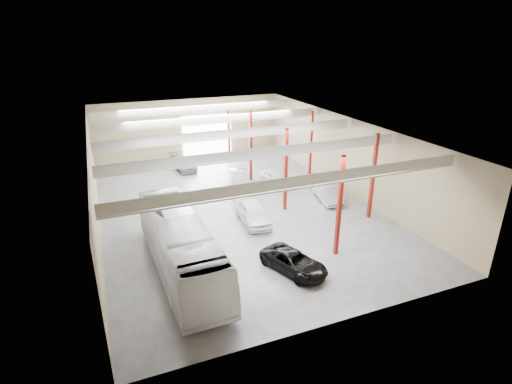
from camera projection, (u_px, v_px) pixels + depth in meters
depot_shell at (234, 150)px, 33.25m from camera, size 22.12×32.12×7.06m
coach_bus at (180, 244)px, 24.86m from camera, size 3.43×13.10×3.63m
black_sedan at (294, 262)px, 25.14m from camera, size 3.59×5.11×1.30m
car_row_a at (253, 213)px, 31.58m from camera, size 2.32×5.00×1.66m
car_row_b at (239, 179)px, 38.89m from camera, size 2.98×5.21×1.62m
car_row_c at (182, 163)px, 44.01m from camera, size 2.73×5.13×1.42m
car_right_near at (327, 191)px, 35.95m from camera, size 2.54×5.09×1.60m
car_right_far at (275, 178)px, 39.49m from camera, size 1.94×4.28×1.43m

